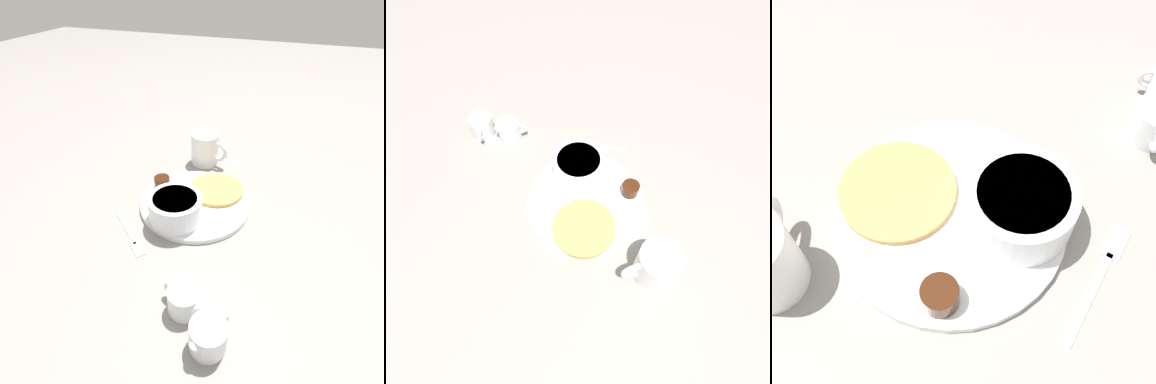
% 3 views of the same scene
% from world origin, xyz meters
% --- Properties ---
extents(ground_plane, '(4.00, 4.00, 0.00)m').
position_xyz_m(ground_plane, '(0.00, 0.00, 0.00)').
color(ground_plane, gray).
extents(plate, '(0.25, 0.25, 0.01)m').
position_xyz_m(plate, '(0.00, 0.00, 0.01)').
color(plate, white).
rests_on(plate, ground_plane).
extents(pancake_stack, '(0.13, 0.13, 0.01)m').
position_xyz_m(pancake_stack, '(-0.05, 0.04, 0.02)').
color(pancake_stack, tan).
rests_on(pancake_stack, plate).
extents(bowl, '(0.11, 0.11, 0.06)m').
position_xyz_m(bowl, '(0.07, -0.02, 0.04)').
color(bowl, white).
rests_on(bowl, plate).
extents(syrup_cup, '(0.04, 0.04, 0.03)m').
position_xyz_m(syrup_cup, '(-0.03, -0.09, 0.03)').
color(syrup_cup, '#38190A').
rests_on(syrup_cup, plate).
extents(butter_ramekin, '(0.04, 0.04, 0.04)m').
position_xyz_m(butter_ramekin, '(0.09, -0.04, 0.03)').
color(butter_ramekin, white).
rests_on(butter_ramekin, plate).
extents(coffee_mug, '(0.08, 0.11, 0.09)m').
position_xyz_m(coffee_mug, '(-0.19, -0.04, 0.04)').
color(coffee_mug, white).
rests_on(coffee_mug, ground_plane).
extents(creamer_pitcher_near, '(0.05, 0.08, 0.05)m').
position_xyz_m(creamer_pitcher_near, '(0.26, 0.07, 0.02)').
color(creamer_pitcher_near, white).
rests_on(creamer_pitcher_near, ground_plane).
extents(creamer_pitcher_far, '(0.07, 0.06, 0.05)m').
position_xyz_m(creamer_pitcher_far, '(0.30, 0.13, 0.03)').
color(creamer_pitcher_far, white).
rests_on(creamer_pitcher_far, ground_plane).
extents(fork, '(0.11, 0.12, 0.00)m').
position_xyz_m(fork, '(0.15, -0.09, 0.00)').
color(fork, silver).
rests_on(fork, ground_plane).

